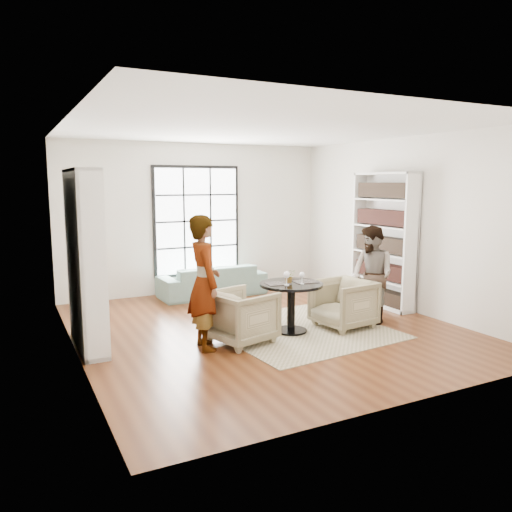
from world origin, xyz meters
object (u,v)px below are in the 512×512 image
pedestal_table (291,297)px  armchair_left (242,316)px  sofa (212,280)px  wine_glass_right (302,275)px  armchair_right (343,304)px  person_right (372,275)px  person_left (204,283)px  wine_glass_left (287,275)px  flower_centerpiece (289,276)px

pedestal_table → armchair_left: bearing=-173.6°
sofa → wine_glass_right: (0.24, -2.94, 0.57)m
armchair_right → person_right: size_ratio=0.53×
pedestal_table → armchair_right: size_ratio=1.15×
armchair_left → pedestal_table: bearing=-99.2°
person_left → wine_glass_right: 1.51m
armchair_right → wine_glass_left: size_ratio=4.00×
person_right → wine_glass_right: 1.30m
person_left → armchair_left: bearing=-85.1°
pedestal_table → flower_centerpiece: (-0.02, 0.03, 0.31)m
pedestal_table → person_right: size_ratio=0.61×
armchair_left → wine_glass_right: (0.96, -0.03, 0.50)m
person_left → wine_glass_left: (1.27, -0.00, -0.01)m
armchair_left → wine_glass_left: 0.89m
sofa → wine_glass_left: (-0.01, -2.92, 0.59)m
armchair_left → sofa: bearing=-29.5°
sofa → wine_glass_left: size_ratio=10.18×
pedestal_table → wine_glass_right: bearing=-49.0°
sofa → wine_glass_right: size_ratio=11.72×
person_left → person_right: (2.81, -0.03, -0.13)m
armchair_right → person_left: bearing=-97.2°
wine_glass_left → sofa: bearing=89.8°
sofa → person_right: (1.54, -2.95, 0.47)m
person_left → pedestal_table: bearing=-81.2°
armchair_left → armchair_right: 1.71m
armchair_left → armchair_right: same height
person_right → wine_glass_right: (-1.30, 0.01, 0.10)m
armchair_right → armchair_left: bearing=-97.5°
armchair_right → person_right: 0.68m
wine_glass_left → flower_centerpiece: 0.18m
person_right → armchair_left: bearing=-92.2°
pedestal_table → wine_glass_left: 0.39m
armchair_left → armchair_right: (1.71, -0.03, -0.00)m
person_right → armchair_right: bearing=-91.4°
pedestal_table → sofa: pedestal_table is taller
armchair_left → flower_centerpiece: (0.84, 0.12, 0.48)m
armchair_left → person_right: (2.26, -0.03, 0.40)m
person_right → wine_glass_left: person_right is taller
person_left → person_right: bearing=-85.8°
person_right → wine_glass_right: bearing=-91.7°
sofa → armchair_left: 3.01m
armchair_left → wine_glass_left: bearing=-105.7°
pedestal_table → sofa: size_ratio=0.45×
person_right → flower_centerpiece: 1.44m
sofa → person_left: 3.24m
sofa → armchair_right: bearing=106.7°
armchair_left → flower_centerpiece: flower_centerpiece is taller
armchair_right → flower_centerpiece: flower_centerpiece is taller
pedestal_table → person_left: 1.45m
sofa → flower_centerpiece: flower_centerpiece is taller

